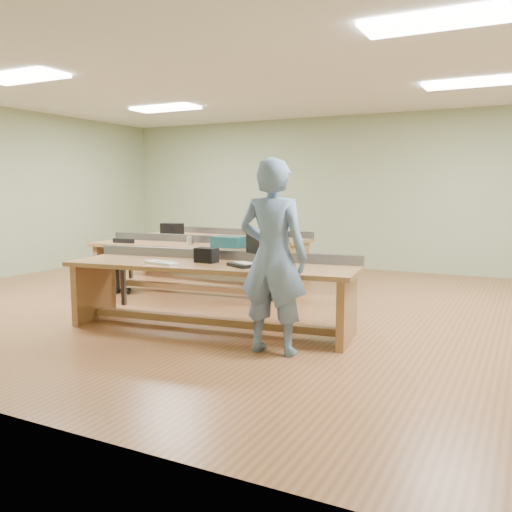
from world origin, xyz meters
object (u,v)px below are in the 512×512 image
Objects in this scene: workbench_mid at (188,257)px; workbench_back at (223,247)px; laptop_base at (245,265)px; mug at (191,240)px; camera_bag at (206,255)px; task_chair at (119,273)px; drinks_can at (189,241)px; parts_bin_grey at (267,244)px; parts_bin_teal at (229,242)px; workbench_front at (211,280)px; person at (273,257)px.

workbench_mid and workbench_back have the same top height.
laptop_base is 2.64× the size of mug.
workbench_back is 26.21× the size of mug.
workbench_back is 13.15× the size of camera_bag.
task_chair is 6.38× the size of drinks_can.
camera_bag reaches higher than workbench_back.
parts_bin_grey is 3.43× the size of drinks_can.
task_chair is at bearing -168.06° from parts_bin_teal.
workbench_mid is at bearing -97.95° from mug.
drinks_can reaches higher than task_chair.
camera_bag is 1.58m from parts_bin_grey.
workbench_front is 2.68m from task_chair.
parts_bin_teal is at bearing 1.89° from drinks_can.
drinks_can is at bearing -51.00° from workbench_mid.
workbench_mid is 0.25m from mug.
workbench_front reaches higher than mug.
camera_bag reaches higher than task_chair.
camera_bag reaches higher than parts_bin_teal.
person is at bearing -10.01° from laptop_base.
workbench_mid is 1.37m from parts_bin_grey.
workbench_front is 27.45× the size of mug.
drinks_can is (0.34, -1.55, 0.25)m from workbench_back.
workbench_front is at bearing -29.21° from person.
laptop_base is 0.40× the size of task_chair.
camera_bag reaches higher than workbench_mid.
parts_bin_grey reaches higher than laptop_base.
parts_bin_teal is at bearing 154.02° from laptop_base.
parts_bin_teal reaches higher than workbench_back.
drinks_can is (-1.24, -0.08, 0.00)m from parts_bin_grey.
workbench_mid is at bearing 131.57° from camera_bag.
parts_bin_teal is 0.78m from mug.
person is 4.26× the size of parts_bin_grey.
parts_bin_grey is at bearing 3.52° from drinks_can.
workbench_front is 10.41× the size of laptop_base.
person is 3.83m from task_chair.
drinks_can is (-2.32, 2.02, -0.12)m from person.
camera_bag is at bearing -32.27° from task_chair.
workbench_front is 0.28m from camera_bag.
parts_bin_grey reaches higher than mug.
person is at bearing -42.34° from mug.
task_chair is 1.20m from mug.
camera_bag reaches higher than workbench_front.
workbench_front is 1.05× the size of workbench_back.
drinks_can is at bearing 12.47° from task_chair.
workbench_front is at bearing -49.03° from drinks_can.
mug is at bearing 122.32° from workbench_front.
task_chair is at bearing -160.30° from workbench_mid.
parts_bin_grey is (1.35, -0.03, 0.25)m from workbench_mid.
workbench_front reaches higher than task_chair.
workbench_back is at bearing 111.04° from workbench_front.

